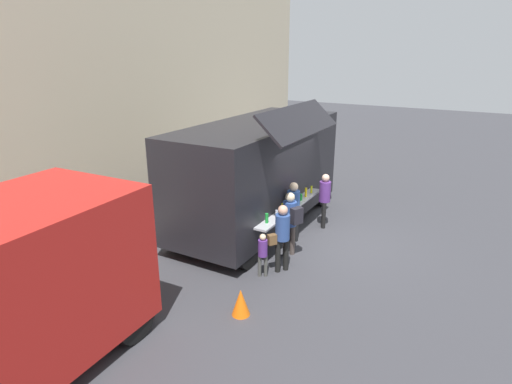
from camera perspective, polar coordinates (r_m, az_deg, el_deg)
name	(u,v)px	position (r m, az deg, el deg)	size (l,w,h in m)	color
ground_plane	(329,240)	(11.77, 9.79, -6.36)	(60.00, 60.00, 0.00)	#38383D
curb_strip	(88,255)	(11.41, -21.77, -7.92)	(28.00, 1.60, 0.15)	#9E998E
building_behind	(3,73)	(14.16, -30.96, 13.59)	(32.00, 2.40, 8.61)	beige
food_truck_main	(258,171)	(12.08, 0.33, 2.89)	(6.29, 3.13, 3.62)	black
traffic_cone_orange	(241,302)	(8.47, -2.07, -14.62)	(0.36, 0.36, 0.55)	orange
trash_bin	(252,170)	(16.50, -0.57, 3.05)	(0.60, 0.60, 0.98)	#2F5B3A
customer_front_ordering	(293,207)	(11.15, 5.04, -2.03)	(0.34, 0.34, 1.68)	black
customer_mid_with_backpack	(291,218)	(10.37, 4.69, -3.54)	(0.44, 0.54, 1.66)	#50443F
customer_rear_waiting	(282,233)	(9.68, 3.50, -5.51)	(0.50, 0.43, 1.63)	black
customer_extra_browsing	(325,196)	(12.26, 9.25, -0.50)	(0.33, 0.33, 1.60)	black
child_near_queue	(263,251)	(9.58, 0.92, -8.00)	(0.21, 0.21, 1.05)	#484A45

